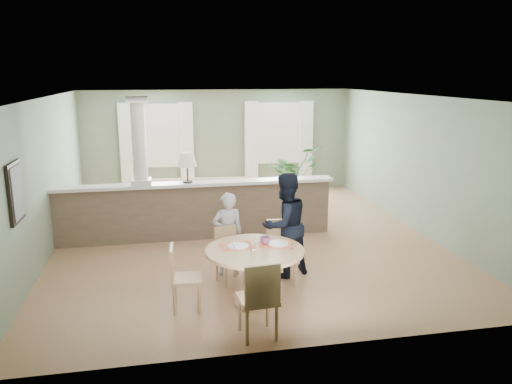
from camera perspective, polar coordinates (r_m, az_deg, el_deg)
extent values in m
plane|color=tan|center=(9.66, -1.27, -5.35)|extent=(8.00, 8.00, 0.00)
cube|color=gray|center=(13.23, -4.27, 5.74)|extent=(7.00, 0.02, 2.70)
cube|color=gray|center=(9.39, -22.87, 1.57)|extent=(0.02, 8.00, 2.70)
cube|color=gray|center=(10.48, 17.93, 3.11)|extent=(0.02, 8.00, 2.70)
cube|color=gray|center=(5.54, 5.78, -5.15)|extent=(7.00, 0.02, 2.70)
cube|color=white|center=(9.16, -1.36, 10.86)|extent=(7.00, 8.00, 0.02)
cube|color=white|center=(13.08, -11.29, 6.32)|extent=(1.10, 0.02, 1.50)
cube|color=white|center=(13.06, -11.29, 6.31)|extent=(1.22, 0.04, 1.62)
cube|color=white|center=(13.45, 2.55, 6.75)|extent=(1.10, 0.02, 1.50)
cube|color=white|center=(13.43, 2.58, 6.74)|extent=(1.22, 0.04, 1.62)
cube|color=white|center=(13.05, -14.53, 4.81)|extent=(0.35, 0.10, 2.30)
cube|color=white|center=(13.05, -7.93, 5.10)|extent=(0.35, 0.10, 2.30)
cube|color=white|center=(13.25, -0.54, 5.35)|extent=(0.35, 0.10, 2.30)
cube|color=white|center=(13.60, 5.72, 5.50)|extent=(0.35, 0.10, 2.30)
cube|color=black|center=(7.44, -25.77, -0.02)|extent=(0.04, 0.62, 0.82)
cube|color=slate|center=(7.43, -25.58, -0.01)|extent=(0.02, 0.52, 0.72)
cube|color=#745D4B|center=(9.59, -6.80, -2.29)|extent=(5.20, 0.22, 1.05)
cube|color=white|center=(9.46, -6.89, 0.94)|extent=(5.32, 0.36, 0.06)
cube|color=white|center=(9.43, -12.97, 1.15)|extent=(0.36, 0.36, 0.10)
cylinder|color=white|center=(9.30, -13.21, 5.64)|extent=(0.26, 0.26, 1.39)
cube|color=white|center=(9.23, -13.46, 10.22)|extent=(0.38, 0.38, 0.10)
cylinder|color=black|center=(9.44, -7.81, 1.17)|extent=(0.18, 0.18, 0.03)
cylinder|color=black|center=(9.41, -7.84, 2.09)|extent=(0.03, 0.03, 0.28)
cone|color=beige|center=(9.36, -7.89, 3.71)|extent=(0.36, 0.36, 0.26)
imported|color=#927350|center=(10.84, -6.50, -1.03)|extent=(2.95, 1.32, 0.84)
imported|color=#2A5C24|center=(11.98, 4.19, 1.87)|extent=(1.70, 1.65, 1.43)
cylinder|color=tan|center=(7.04, -0.14, -12.56)|extent=(0.56, 0.56, 0.04)
cylinder|color=tan|center=(6.88, -0.15, -9.71)|extent=(0.15, 0.15, 0.72)
cylinder|color=tan|center=(6.74, -0.15, -6.73)|extent=(1.33, 1.33, 0.04)
cube|color=#DB313E|center=(6.87, -2.14, -6.14)|extent=(0.50, 0.38, 0.01)
cube|color=#DB313E|center=(6.94, 2.33, -5.92)|extent=(0.55, 0.46, 0.01)
cylinder|color=white|center=(6.83, -2.08, -6.16)|extent=(0.29, 0.29, 0.01)
cylinder|color=white|center=(6.93, 2.55, -5.89)|extent=(0.29, 0.29, 0.01)
cylinder|color=white|center=(6.69, -0.28, -6.22)|extent=(0.08, 0.08, 0.10)
cube|color=silver|center=(6.77, -2.51, -6.29)|extent=(0.03, 0.19, 0.00)
cube|color=silver|center=(6.79, -3.66, -6.35)|extent=(0.03, 0.24, 0.00)
cylinder|color=white|center=(6.74, 4.13, -6.25)|extent=(0.04, 0.04, 0.07)
cylinder|color=silver|center=(6.73, 4.14, -5.92)|extent=(0.04, 0.04, 0.01)
imported|color=blue|center=(6.91, 1.06, -5.56)|extent=(0.14, 0.14, 0.10)
cube|color=tan|center=(7.60, -2.93, -7.38)|extent=(0.49, 0.49, 0.05)
cylinder|color=tan|center=(7.49, -3.42, -9.49)|extent=(0.04, 0.04, 0.39)
cylinder|color=tan|center=(7.62, -1.32, -9.04)|extent=(0.04, 0.04, 0.39)
cylinder|color=tan|center=(7.74, -4.47, -8.71)|extent=(0.04, 0.04, 0.39)
cylinder|color=tan|center=(7.87, -2.43, -8.30)|extent=(0.04, 0.04, 0.39)
cube|color=tan|center=(7.67, -3.55, -5.39)|extent=(0.36, 0.16, 0.42)
cube|color=tan|center=(7.57, 2.92, -7.08)|extent=(0.46, 0.46, 0.05)
cylinder|color=tan|center=(7.48, 1.78, -9.31)|extent=(0.04, 0.04, 0.44)
cylinder|color=tan|center=(7.53, 4.42, -9.18)|extent=(0.04, 0.04, 0.44)
cylinder|color=tan|center=(7.79, 1.44, -8.34)|extent=(0.04, 0.04, 0.44)
cylinder|color=tan|center=(7.84, 3.97, -8.22)|extent=(0.04, 0.04, 0.44)
cube|color=tan|center=(7.67, 2.72, -4.80)|extent=(0.41, 0.08, 0.47)
cube|color=tan|center=(6.09, 0.19, -12.15)|extent=(0.48, 0.48, 0.05)
cylinder|color=tan|center=(6.41, 1.31, -13.29)|extent=(0.04, 0.04, 0.46)
cylinder|color=tan|center=(6.32, -1.90, -13.70)|extent=(0.04, 0.04, 0.46)
cylinder|color=tan|center=(6.10, 2.36, -14.75)|extent=(0.04, 0.04, 0.46)
cylinder|color=tan|center=(6.01, -1.02, -15.21)|extent=(0.04, 0.04, 0.46)
cube|color=tan|center=(5.81, 0.76, -10.61)|extent=(0.43, 0.08, 0.49)
cube|color=tan|center=(6.82, -7.96, -9.81)|extent=(0.43, 0.43, 0.05)
cylinder|color=tan|center=(6.77, -6.50, -12.06)|extent=(0.04, 0.04, 0.41)
cylinder|color=tan|center=(7.06, -6.55, -10.93)|extent=(0.04, 0.04, 0.41)
cylinder|color=tan|center=(6.77, -9.32, -12.13)|extent=(0.04, 0.04, 0.41)
cylinder|color=tan|center=(7.07, -9.24, -11.00)|extent=(0.04, 0.04, 0.41)
cube|color=tan|center=(6.74, -9.59, -7.98)|extent=(0.06, 0.38, 0.44)
imported|color=#A6A6AC|center=(7.81, -3.26, -4.82)|extent=(0.52, 0.37, 1.33)
imported|color=black|center=(7.75, 3.32, -3.77)|extent=(0.97, 0.88, 1.64)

